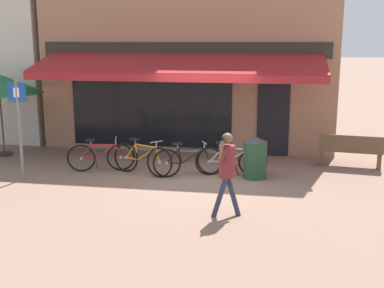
{
  "coord_description": "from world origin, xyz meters",
  "views": [
    {
      "loc": [
        1.72,
        -11.11,
        3.29
      ],
      "look_at": [
        -0.02,
        -1.06,
        1.05
      ],
      "focal_mm": 45.0,
      "sensor_mm": 36.0,
      "label": 1
    }
  ],
  "objects_px": {
    "park_bench": "(351,150)",
    "bicycle_silver": "(231,161)",
    "litter_bin": "(255,157)",
    "pedestrian_adult": "(227,165)",
    "bicycle_black": "(188,161)",
    "parking_sign": "(19,120)",
    "bicycle_red": "(101,157)",
    "bicycle_orange": "(142,159)"
  },
  "relations": [
    {
      "from": "park_bench",
      "to": "bicycle_silver",
      "type": "bearing_deg",
      "value": -149.5
    },
    {
      "from": "litter_bin",
      "to": "pedestrian_adult",
      "type": "bearing_deg",
      "value": -98.75
    },
    {
      "from": "bicycle_black",
      "to": "parking_sign",
      "type": "relative_size",
      "value": 0.7
    },
    {
      "from": "bicycle_silver",
      "to": "park_bench",
      "type": "height_order",
      "value": "park_bench"
    },
    {
      "from": "parking_sign",
      "to": "litter_bin",
      "type": "bearing_deg",
      "value": 11.44
    },
    {
      "from": "bicycle_red",
      "to": "bicycle_black",
      "type": "height_order",
      "value": "bicycle_red"
    },
    {
      "from": "bicycle_red",
      "to": "pedestrian_adult",
      "type": "xyz_separation_m",
      "value": [
        3.44,
        -2.6,
        0.62
      ]
    },
    {
      "from": "bicycle_black",
      "to": "park_bench",
      "type": "distance_m",
      "value": 4.29
    },
    {
      "from": "bicycle_silver",
      "to": "bicycle_orange",
      "type": "bearing_deg",
      "value": -172.44
    },
    {
      "from": "bicycle_silver",
      "to": "parking_sign",
      "type": "relative_size",
      "value": 0.73
    },
    {
      "from": "bicycle_orange",
      "to": "bicycle_black",
      "type": "relative_size",
      "value": 1.01
    },
    {
      "from": "bicycle_red",
      "to": "bicycle_orange",
      "type": "bearing_deg",
      "value": -19.35
    },
    {
      "from": "bicycle_silver",
      "to": "parking_sign",
      "type": "height_order",
      "value": "parking_sign"
    },
    {
      "from": "bicycle_orange",
      "to": "litter_bin",
      "type": "xyz_separation_m",
      "value": [
        2.75,
        0.15,
        0.11
      ]
    },
    {
      "from": "bicycle_orange",
      "to": "park_bench",
      "type": "bearing_deg",
      "value": 36.47
    },
    {
      "from": "bicycle_silver",
      "to": "bicycle_red",
      "type": "bearing_deg",
      "value": -175.79
    },
    {
      "from": "bicycle_black",
      "to": "bicycle_orange",
      "type": "bearing_deg",
      "value": 161.3
    },
    {
      "from": "bicycle_red",
      "to": "bicycle_orange",
      "type": "distance_m",
      "value": 1.1
    },
    {
      "from": "bicycle_red",
      "to": "litter_bin",
      "type": "bearing_deg",
      "value": -14.59
    },
    {
      "from": "park_bench",
      "to": "bicycle_red",
      "type": "bearing_deg",
      "value": -159.78
    },
    {
      "from": "pedestrian_adult",
      "to": "litter_bin",
      "type": "xyz_separation_m",
      "value": [
        0.41,
        2.68,
        -0.5
      ]
    },
    {
      "from": "bicycle_red",
      "to": "parking_sign",
      "type": "distance_m",
      "value": 2.16
    },
    {
      "from": "pedestrian_adult",
      "to": "litter_bin",
      "type": "height_order",
      "value": "pedestrian_adult"
    },
    {
      "from": "bicycle_orange",
      "to": "bicycle_black",
      "type": "distance_m",
      "value": 1.14
    },
    {
      "from": "bicycle_silver",
      "to": "pedestrian_adult",
      "type": "relative_size",
      "value": 1.06
    },
    {
      "from": "parking_sign",
      "to": "park_bench",
      "type": "bearing_deg",
      "value": 17.65
    },
    {
      "from": "litter_bin",
      "to": "park_bench",
      "type": "distance_m",
      "value": 2.78
    },
    {
      "from": "bicycle_black",
      "to": "park_bench",
      "type": "relative_size",
      "value": 1.01
    },
    {
      "from": "bicycle_red",
      "to": "pedestrian_adult",
      "type": "distance_m",
      "value": 4.35
    },
    {
      "from": "bicycle_red",
      "to": "pedestrian_adult",
      "type": "height_order",
      "value": "pedestrian_adult"
    },
    {
      "from": "park_bench",
      "to": "bicycle_orange",
      "type": "bearing_deg",
      "value": -156.38
    },
    {
      "from": "bicycle_orange",
      "to": "bicycle_silver",
      "type": "distance_m",
      "value": 2.19
    },
    {
      "from": "bicycle_orange",
      "to": "bicycle_black",
      "type": "bearing_deg",
      "value": 21.21
    },
    {
      "from": "bicycle_orange",
      "to": "bicycle_black",
      "type": "xyz_separation_m",
      "value": [
        1.14,
        0.03,
        -0.02
      ]
    },
    {
      "from": "bicycle_silver",
      "to": "parking_sign",
      "type": "xyz_separation_m",
      "value": [
        -4.85,
        -1.19,
        1.08
      ]
    },
    {
      "from": "bicycle_orange",
      "to": "bicycle_silver",
      "type": "relative_size",
      "value": 0.97
    },
    {
      "from": "bicycle_red",
      "to": "bicycle_orange",
      "type": "relative_size",
      "value": 0.99
    },
    {
      "from": "bicycle_red",
      "to": "bicycle_silver",
      "type": "relative_size",
      "value": 0.96
    },
    {
      "from": "bicycle_silver",
      "to": "bicycle_black",
      "type": "bearing_deg",
      "value": -167.02
    },
    {
      "from": "bicycle_black",
      "to": "pedestrian_adult",
      "type": "distance_m",
      "value": 2.89
    },
    {
      "from": "bicycle_orange",
      "to": "parking_sign",
      "type": "bearing_deg",
      "value": -140.63
    },
    {
      "from": "bicycle_red",
      "to": "park_bench",
      "type": "xyz_separation_m",
      "value": [
        6.25,
        1.47,
        0.08
      ]
    }
  ]
}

